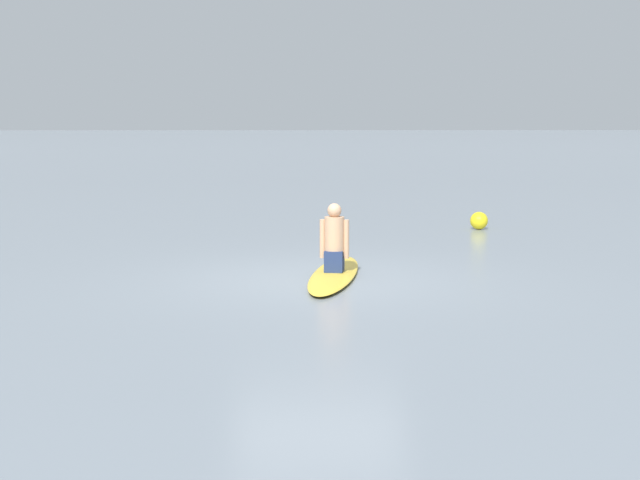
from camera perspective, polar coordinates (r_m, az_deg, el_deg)
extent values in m
plane|color=gray|center=(12.70, -0.07, -2.56)|extent=(400.00, 400.00, 0.00)
ellipsoid|color=gold|center=(12.87, 0.93, -2.23)|extent=(3.42, 1.18, 0.09)
cube|color=navy|center=(12.83, 0.94, -1.36)|extent=(0.37, 0.32, 0.31)
cylinder|color=tan|center=(12.78, 0.94, 0.37)|extent=(0.33, 0.33, 0.51)
sphere|color=tan|center=(12.74, 0.94, 1.93)|extent=(0.21, 0.21, 0.21)
cylinder|color=tan|center=(12.81, 0.16, 0.09)|extent=(0.09, 0.09, 0.57)
cylinder|color=tan|center=(12.77, 1.72, 0.06)|extent=(0.09, 0.09, 0.57)
sphere|color=yellow|center=(18.76, 10.29, 1.25)|extent=(0.37, 0.37, 0.37)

